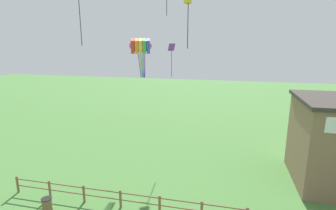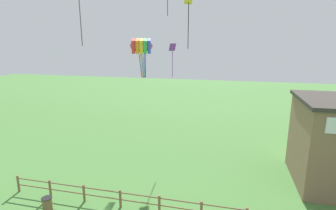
{
  "view_description": "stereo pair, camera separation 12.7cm",
  "coord_description": "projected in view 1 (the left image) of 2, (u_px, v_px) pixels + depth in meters",
  "views": [
    {
      "loc": [
        3.29,
        -5.99,
        9.04
      ],
      "look_at": [
        0.0,
        8.12,
        5.61
      ],
      "focal_mm": 28.0,
      "sensor_mm": 36.0,
      "label": 1
    },
    {
      "loc": [
        3.41,
        -5.96,
        9.04
      ],
      "look_at": [
        0.0,
        8.12,
        5.61
      ],
      "focal_mm": 28.0,
      "sensor_mm": 36.0,
      "label": 2
    }
  ],
  "objects": [
    {
      "name": "kite_rainbow_parafoil",
      "position": [
        141.0,
        46.0,
        20.91
      ],
      "size": [
        2.09,
        1.69,
        3.14
      ],
      "color": "#E54C8C"
    },
    {
      "name": "kite_yellow_diamond",
      "position": [
        188.0,
        9.0,
        16.73
      ],
      "size": [
        0.58,
        0.57,
        3.6
      ],
      "color": "yellow"
    },
    {
      "name": "kite_purple_streamer",
      "position": [
        172.0,
        54.0,
        22.98
      ],
      "size": [
        0.71,
        0.67,
        2.91
      ],
      "color": "purple"
    },
    {
      "name": "trash_bin",
      "position": [
        47.0,
        204.0,
        14.41
      ],
      "size": [
        0.57,
        0.57,
        0.75
      ],
      "color": "brown",
      "rests_on": "ground_plane"
    },
    {
      "name": "wooden_fence",
      "position": [
        160.0,
        203.0,
        14.14
      ],
      "size": [
        18.31,
        0.14,
        1.08
      ],
      "color": "brown",
      "rests_on": "ground_plane"
    }
  ]
}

